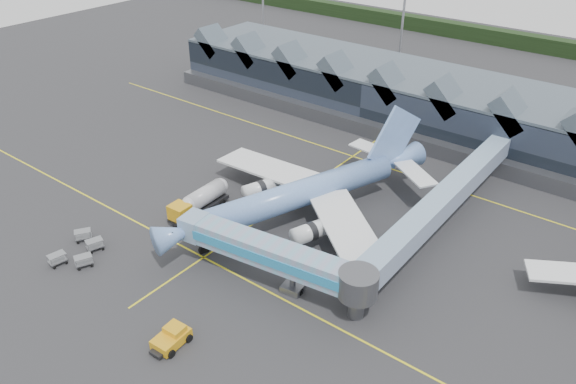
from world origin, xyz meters
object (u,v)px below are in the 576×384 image
Objects in this scene: jet_bridge at (285,260)px; pushback_tug at (172,338)px; main_airliner at (306,192)px; fuel_truck at (200,200)px.

jet_bridge is 15.17m from pushback_tug.
jet_bridge is at bearing 71.10° from pushback_tug.
jet_bridge is (7.29, -14.18, 0.21)m from main_airliner.
pushback_tug is (-3.93, -14.25, -3.41)m from jet_bridge.
jet_bridge is 2.41× the size of fuel_truck.
pushback_tug is (15.98, -20.11, -1.13)m from fuel_truck.
fuel_truck is 25.71m from pushback_tug.
fuel_truck reaches higher than pushback_tug.
jet_bridge is at bearing -18.48° from fuel_truck.
fuel_truck is at bearing -126.81° from main_airliner.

